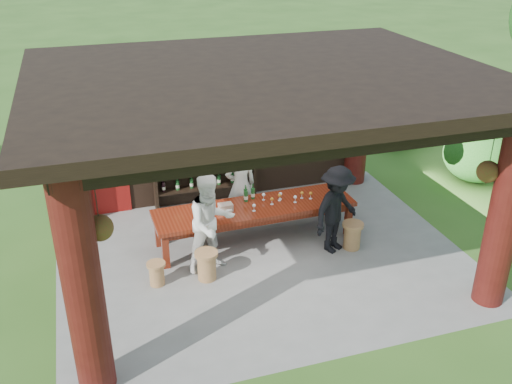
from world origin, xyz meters
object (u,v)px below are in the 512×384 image
object	(u,v)px
tasting_table	(255,211)
guest_man	(336,210)
stool_near_left	(207,265)
host	(241,186)
guest_woman	(211,223)
stool_far_left	(157,273)
napkin_basket	(226,207)
stool_near_right	(352,235)
wine_shelf	(205,162)

from	to	relation	value
tasting_table	guest_man	xyz separation A→B (m)	(1.34, -0.79, 0.22)
stool_near_left	host	world-z (taller)	host
stool_near_left	guest_woman	world-z (taller)	guest_woman
stool_far_left	napkin_basket	xyz separation A→B (m)	(1.48, 0.91, 0.59)
guest_man	guest_woman	bearing A→B (deg)	149.66
host	guest_woman	size ratio (longest dim) A/B	0.96
tasting_table	stool_near_right	world-z (taller)	tasting_table
stool_near_left	guest_woman	size ratio (longest dim) A/B	0.29
stool_near_left	stool_far_left	distance (m)	0.87
tasting_table	stool_near_left	distance (m)	1.60
stool_far_left	guest_woman	world-z (taller)	guest_woman
tasting_table	stool_near_left	xyz separation A→B (m)	(-1.19, -1.01, -0.35)
guest_woman	host	bearing A→B (deg)	43.09
tasting_table	napkin_basket	bearing A→B (deg)	-179.27
wine_shelf	guest_woman	xyz separation A→B (m)	(-0.47, -2.55, -0.07)
host	guest_woman	world-z (taller)	guest_woman
wine_shelf	stool_far_left	bearing A→B (deg)	-118.56
wine_shelf	tasting_table	xyz separation A→B (m)	(0.55, -1.85, -0.35)
stool_far_left	host	distance (m)	2.63
guest_man	stool_far_left	bearing A→B (deg)	153.91
tasting_table	stool_near_right	xyz separation A→B (m)	(1.69, -0.84, -0.36)
stool_near_left	tasting_table	bearing A→B (deg)	40.18
wine_shelf	guest_woman	bearing A→B (deg)	-100.48
stool_near_left	host	size ratio (longest dim) A/B	0.31
guest_man	wine_shelf	bearing A→B (deg)	97.35
stool_near_left	guest_man	world-z (taller)	guest_man
stool_far_left	guest_woman	xyz separation A→B (m)	(1.03, 0.21, 0.69)
host	napkin_basket	xyz separation A→B (m)	(-0.50, -0.70, -0.07)
stool_far_left	napkin_basket	distance (m)	1.83
stool_far_left	guest_man	world-z (taller)	guest_man
tasting_table	guest_woman	bearing A→B (deg)	-145.43
stool_near_right	napkin_basket	xyz separation A→B (m)	(-2.26, 0.83, 0.54)
wine_shelf	stool_far_left	distance (m)	3.24
wine_shelf	tasting_table	distance (m)	1.96
wine_shelf	host	distance (m)	1.25
wine_shelf	tasting_table	bearing A→B (deg)	-73.53
stool_near_right	guest_man	world-z (taller)	guest_man
stool_near_left	guest_man	distance (m)	2.61
host	napkin_basket	distance (m)	0.86
stool_far_left	wine_shelf	bearing A→B (deg)	61.44
guest_woman	napkin_basket	bearing A→B (deg)	44.50
tasting_table	host	world-z (taller)	host
wine_shelf	guest_woman	world-z (taller)	wine_shelf
wine_shelf	stool_near_left	distance (m)	3.01
host	guest_man	distance (m)	2.05
stool_near_right	host	bearing A→B (deg)	139.09
stool_near_right	wine_shelf	bearing A→B (deg)	129.76
wine_shelf	guest_woman	distance (m)	2.60
wine_shelf	host	size ratio (longest dim) A/B	1.26
tasting_table	stool_far_left	size ratio (longest dim) A/B	9.04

